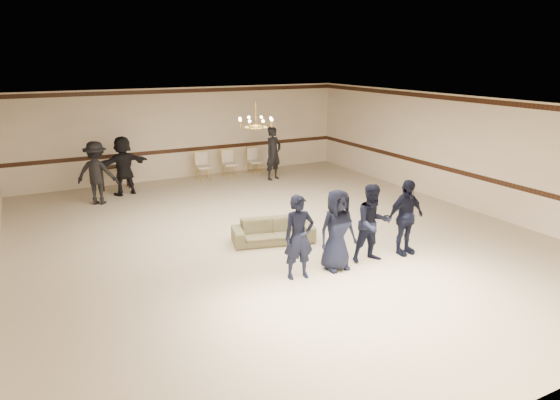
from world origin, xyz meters
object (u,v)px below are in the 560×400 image
at_px(boy_d, 405,217).
at_px(adult_left, 97,173).
at_px(boy_c, 373,223).
at_px(banquet_chair_right, 255,161).
at_px(banquet_chair_mid, 230,164).
at_px(boy_b, 337,230).
at_px(boy_a, 299,237).
at_px(console_table, 115,177).
at_px(chandelier, 256,114).
at_px(adult_right, 273,153).
at_px(adult_mid, 123,165).
at_px(settee, 273,231).
at_px(banquet_chair_left, 203,167).

height_order(boy_d, adult_left, adult_left).
xyz_separation_m(boy_d, adult_left, (-5.44, 7.25, 0.09)).
bearing_deg(boy_c, banquet_chair_right, 89.06).
bearing_deg(banquet_chair_mid, boy_b, -92.30).
relative_size(banquet_chair_mid, banquet_chair_right, 1.00).
distance_m(boy_c, banquet_chair_right, 8.69).
height_order(boy_a, console_table, boy_a).
distance_m(boy_b, boy_c, 0.90).
bearing_deg(chandelier, console_table, 115.93).
bearing_deg(boy_d, boy_a, 176.55).
bearing_deg(adult_right, boy_c, -120.92).
bearing_deg(console_table, boy_b, -72.39).
relative_size(boy_a, adult_mid, 0.91).
distance_m(chandelier, settee, 2.95).
bearing_deg(boy_c, boy_d, 7.06).
xyz_separation_m(boy_b, banquet_chair_mid, (1.11, 8.59, -0.36)).
bearing_deg(boy_b, banquet_chair_left, 89.28).
relative_size(banquet_chair_left, console_table, 1.06).
bearing_deg(banquet_chair_right, boy_a, -111.63).
bearing_deg(chandelier, adult_left, 131.02).
height_order(banquet_chair_left, banquet_chair_mid, same).
height_order(boy_c, boy_d, same).
distance_m(boy_c, banquet_chair_mid, 8.60).
height_order(boy_b, banquet_chair_mid, boy_b).
relative_size(adult_left, adult_right, 1.00).
relative_size(adult_mid, banquet_chair_mid, 1.92).
distance_m(settee, banquet_chair_right, 7.11).
distance_m(boy_b, console_table, 9.27).
bearing_deg(console_table, banquet_chair_right, -2.88).
xyz_separation_m(chandelier, banquet_chair_mid, (1.35, 5.24, -2.39)).
height_order(chandelier, banquet_chair_right, chandelier).
height_order(boy_c, banquet_chair_left, boy_c).
distance_m(boy_a, banquet_chair_mid, 8.83).
bearing_deg(banquet_chair_mid, boy_c, -86.34).
relative_size(boy_a, banquet_chair_right, 1.74).
bearing_deg(settee, banquet_chair_right, 82.57).
bearing_deg(adult_right, boy_a, -133.32).
bearing_deg(boy_c, adult_mid, 121.63).
distance_m(settee, banquet_chair_mid, 6.81).
xyz_separation_m(boy_d, banquet_chair_left, (-1.69, 8.59, -0.36)).
bearing_deg(banquet_chair_mid, boy_d, -80.36).
distance_m(boy_b, banquet_chair_mid, 8.67).
height_order(banquet_chair_left, banquet_chair_right, same).
height_order(boy_d, banquet_chair_mid, boy_d).
height_order(settee, banquet_chair_right, banquet_chair_right).
xyz_separation_m(adult_mid, console_table, (-0.16, 0.84, -0.55)).
height_order(boy_c, banquet_chair_mid, boy_c).
bearing_deg(settee, console_table, 123.38).
height_order(settee, adult_left, adult_left).
distance_m(adult_mid, banquet_chair_left, 2.95).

